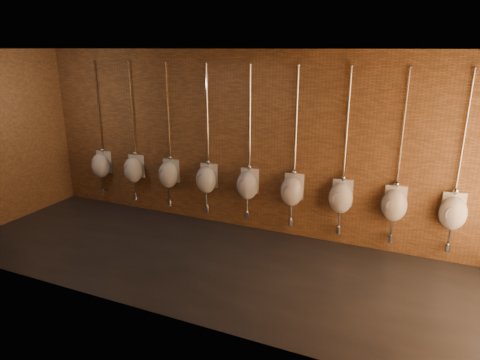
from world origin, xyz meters
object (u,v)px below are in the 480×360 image
(urinal_7, at_px, (394,204))
(urinal_4, at_px, (247,184))
(urinal_6, at_px, (341,197))
(urinal_8, at_px, (453,212))
(urinal_2, at_px, (168,174))
(urinal_3, at_px, (206,179))
(urinal_5, at_px, (292,190))
(urinal_0, at_px, (101,165))
(urinal_1, at_px, (133,169))

(urinal_7, bearing_deg, urinal_4, 180.00)
(urinal_6, xyz_separation_m, urinal_8, (1.66, 0.00, 0.00))
(urinal_2, relative_size, urinal_6, 1.00)
(urinal_2, bearing_deg, urinal_8, 0.00)
(urinal_4, bearing_deg, urinal_3, 180.00)
(urinal_3, bearing_deg, urinal_5, 0.00)
(urinal_0, distance_m, urinal_2, 1.66)
(urinal_3, xyz_separation_m, urinal_8, (4.15, 0.00, 0.00))
(urinal_0, bearing_deg, urinal_3, 0.00)
(urinal_2, bearing_deg, urinal_4, 0.00)
(urinal_5, bearing_deg, urinal_7, 0.00)
(urinal_2, height_order, urinal_4, same)
(urinal_3, bearing_deg, urinal_7, 0.00)
(urinal_4, bearing_deg, urinal_8, 0.00)
(urinal_5, bearing_deg, urinal_4, 180.00)
(urinal_1, distance_m, urinal_3, 1.66)
(urinal_0, xyz_separation_m, urinal_1, (0.83, 0.00, 0.00))
(urinal_6, xyz_separation_m, urinal_7, (0.83, 0.00, 0.00))
(urinal_8, bearing_deg, urinal_4, 180.00)
(urinal_2, distance_m, urinal_3, 0.83)
(urinal_7, height_order, urinal_8, same)
(urinal_0, bearing_deg, urinal_4, 0.00)
(urinal_0, height_order, urinal_3, same)
(urinal_4, bearing_deg, urinal_1, 180.00)
(urinal_5, distance_m, urinal_6, 0.83)
(urinal_5, relative_size, urinal_6, 1.00)
(urinal_3, height_order, urinal_4, same)
(urinal_5, height_order, urinal_6, same)
(urinal_3, xyz_separation_m, urinal_6, (2.49, 0.00, 0.00))
(urinal_0, height_order, urinal_8, same)
(urinal_2, xyz_separation_m, urinal_3, (0.83, 0.00, 0.00))
(urinal_1, height_order, urinal_6, same)
(urinal_4, height_order, urinal_6, same)
(urinal_2, relative_size, urinal_3, 1.00)
(urinal_4, distance_m, urinal_5, 0.83)
(urinal_3, relative_size, urinal_5, 1.00)
(urinal_3, height_order, urinal_7, same)
(urinal_5, bearing_deg, urinal_1, 180.00)
(urinal_4, distance_m, urinal_6, 1.66)
(urinal_5, height_order, urinal_8, same)
(urinal_5, bearing_deg, urinal_0, 180.00)
(urinal_2, height_order, urinal_6, same)
(urinal_2, xyz_separation_m, urinal_7, (4.15, 0.00, 0.00))
(urinal_1, distance_m, urinal_6, 4.15)
(urinal_2, relative_size, urinal_7, 1.00)
(urinal_1, height_order, urinal_4, same)
(urinal_4, relative_size, urinal_5, 1.00)
(urinal_8, bearing_deg, urinal_1, 180.00)
(urinal_0, bearing_deg, urinal_6, 0.00)
(urinal_0, relative_size, urinal_6, 1.00)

